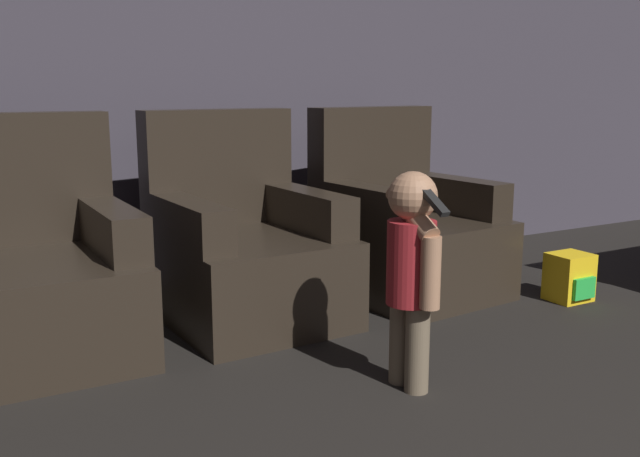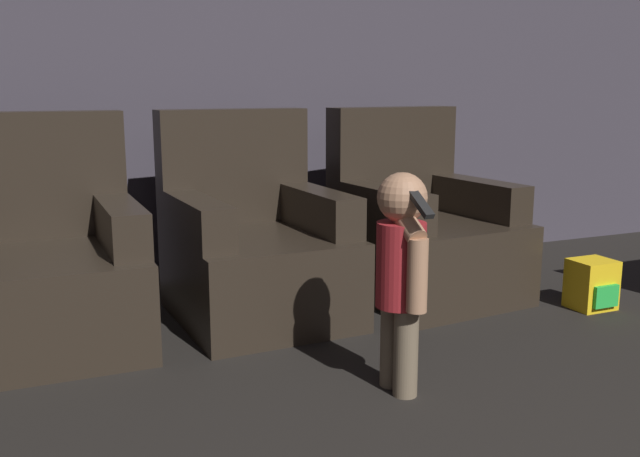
{
  "view_description": "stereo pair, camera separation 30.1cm",
  "coord_description": "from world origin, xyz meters",
  "px_view_note": "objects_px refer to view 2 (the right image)",
  "views": [
    {
      "loc": [
        -1.59,
        0.55,
        1.13
      ],
      "look_at": [
        -0.14,
        3.13,
        0.54
      ],
      "focal_mm": 40.0,
      "sensor_mm": 36.0,
      "label": 1
    },
    {
      "loc": [
        -1.32,
        0.42,
        1.13
      ],
      "look_at": [
        -0.14,
        3.13,
        0.54
      ],
      "focal_mm": 40.0,
      "sensor_mm": 36.0,
      "label": 2
    }
  ],
  "objects_px": {
    "armchair_left": "(48,268)",
    "person_toddler": "(402,265)",
    "armchair_right": "(422,233)",
    "armchair_middle": "(255,249)",
    "toy_backpack": "(592,285)"
  },
  "relations": [
    {
      "from": "armchair_right",
      "to": "armchair_middle",
      "type": "bearing_deg",
      "value": 174.37
    },
    {
      "from": "armchair_middle",
      "to": "person_toddler",
      "type": "relative_size",
      "value": 1.23
    },
    {
      "from": "armchair_left",
      "to": "armchair_right",
      "type": "xyz_separation_m",
      "value": [
        1.92,
        -0.0,
        0.0
      ]
    },
    {
      "from": "armchair_middle",
      "to": "toy_backpack",
      "type": "relative_size",
      "value": 3.97
    },
    {
      "from": "armchair_middle",
      "to": "armchair_right",
      "type": "bearing_deg",
      "value": -2.44
    },
    {
      "from": "armchair_right",
      "to": "toy_backpack",
      "type": "height_order",
      "value": "armchair_right"
    },
    {
      "from": "armchair_middle",
      "to": "armchair_right",
      "type": "distance_m",
      "value": 0.96
    },
    {
      "from": "toy_backpack",
      "to": "armchair_right",
      "type": "bearing_deg",
      "value": 138.15
    },
    {
      "from": "person_toddler",
      "to": "armchair_middle",
      "type": "bearing_deg",
      "value": -170.36
    },
    {
      "from": "armchair_left",
      "to": "person_toddler",
      "type": "distance_m",
      "value": 1.61
    },
    {
      "from": "armchair_left",
      "to": "toy_backpack",
      "type": "height_order",
      "value": "armchair_left"
    },
    {
      "from": "armchair_left",
      "to": "person_toddler",
      "type": "relative_size",
      "value": 1.23
    },
    {
      "from": "person_toddler",
      "to": "toy_backpack",
      "type": "xyz_separation_m",
      "value": [
        1.42,
        0.5,
        -0.36
      ]
    },
    {
      "from": "armchair_left",
      "to": "armchair_middle",
      "type": "relative_size",
      "value": 1.0
    },
    {
      "from": "armchair_left",
      "to": "person_toddler",
      "type": "xyz_separation_m",
      "value": [
        1.17,
        -1.09,
        0.15
      ]
    }
  ]
}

